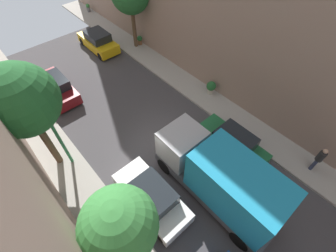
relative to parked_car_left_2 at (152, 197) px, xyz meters
The scene contains 15 objects.
ground 3.60m from the parked_car_left_2, 40.15° to the left, with size 32.00×32.00×0.00m, color #423F42.
sidewalk_left 3.30m from the parked_car_left_2, 135.28° to the left, with size 2.00×44.00×0.15m, color #A8A399.
sidewalk_right 8.06m from the parked_car_left_2, 16.48° to the left, with size 2.00×44.00×0.15m, color #A8A399.
parked_car_left_2 is the anchor object (origin of this frame).
parked_car_left_3 10.70m from the parked_car_left_2, 90.00° to the left, with size 1.78×4.20×1.57m.
parked_car_right_1 5.43m from the parked_car_left_2, ahead, with size 1.78×4.20×1.57m.
parked_car_right_2 15.03m from the parked_car_left_2, 68.94° to the left, with size 1.78×4.20×1.57m.
delivery_truck 3.43m from the parked_car_left_2, 33.93° to the right, with size 2.26×6.60×3.38m.
pedestrian 8.94m from the parked_car_left_2, 29.04° to the right, with size 0.40×0.36×1.72m.
street_tree_0 7.15m from the parked_car_left_2, 114.24° to the left, with size 3.24×3.24×6.32m.
street_tree_2 3.98m from the parked_car_left_2, 150.17° to the right, with size 2.59×2.59×5.05m.
potted_plant_1 22.40m from the parked_car_left_2, 68.49° to the left, with size 0.38×0.38×0.79m.
potted_plant_2 8.92m from the parked_car_left_2, 23.05° to the left, with size 0.66×0.66×0.98m.
potted_plant_4 14.69m from the parked_car_left_2, 55.15° to the left, with size 0.45×0.45×0.77m.
lamp_post 6.17m from the parked_car_left_2, 111.41° to the left, with size 0.44×0.44×5.96m.
Camera 1 is at (-5.24, -6.32, 11.66)m, focal length 25.26 mm.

